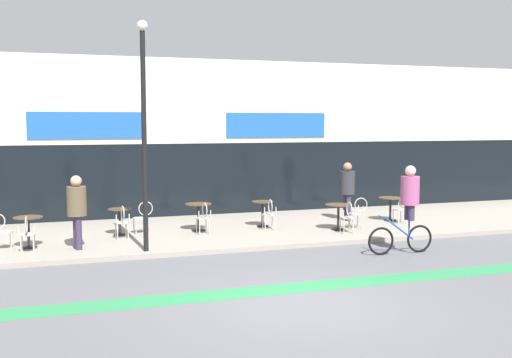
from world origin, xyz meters
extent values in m
plane|color=#5B5B60|center=(0.00, 0.00, 0.00)|extent=(120.00, 120.00, 0.00)
cube|color=gray|center=(0.00, 7.25, 0.06)|extent=(40.00, 5.50, 0.12)
cube|color=silver|center=(0.00, 12.00, 2.65)|extent=(40.00, 4.00, 5.30)
cube|color=black|center=(0.00, 10.03, 1.32)|extent=(38.80, 0.10, 2.40)
cube|color=beige|center=(0.00, 10.05, 3.12)|extent=(39.20, 0.14, 1.20)
cube|color=#1E56A3|center=(-3.14, 9.98, 3.12)|extent=(3.59, 0.08, 0.84)
cube|color=#1E56A3|center=(3.14, 9.98, 3.12)|extent=(3.59, 0.08, 0.84)
cube|color=#2D844C|center=(0.00, 1.11, 0.00)|extent=(36.00, 0.70, 0.01)
cylinder|color=black|center=(-4.79, 6.14, 0.13)|extent=(0.39, 0.39, 0.02)
cylinder|color=black|center=(-4.79, 6.14, 0.49)|extent=(0.07, 0.07, 0.75)
cylinder|color=#4C3823|center=(-4.79, 6.14, 0.88)|extent=(0.70, 0.70, 0.02)
cylinder|color=black|center=(-2.48, 7.19, 0.13)|extent=(0.35, 0.35, 0.02)
cylinder|color=black|center=(-2.48, 7.19, 0.47)|extent=(0.07, 0.07, 0.70)
cylinder|color=#4C3823|center=(-2.48, 7.19, 0.84)|extent=(0.64, 0.64, 0.02)
cylinder|color=black|center=(-0.27, 7.16, 0.13)|extent=(0.42, 0.42, 0.02)
cylinder|color=black|center=(-0.27, 7.16, 0.50)|extent=(0.07, 0.07, 0.75)
cylinder|color=#4C3823|center=(-0.27, 7.16, 0.88)|extent=(0.75, 0.75, 0.02)
cylinder|color=black|center=(1.70, 7.24, 0.13)|extent=(0.35, 0.35, 0.02)
cylinder|color=black|center=(1.70, 7.24, 0.48)|extent=(0.07, 0.07, 0.73)
cylinder|color=#4C3823|center=(1.70, 7.24, 0.86)|extent=(0.64, 0.64, 0.02)
cylinder|color=black|center=(3.61, 6.04, 0.13)|extent=(0.42, 0.42, 0.02)
cylinder|color=black|center=(3.61, 6.04, 0.48)|extent=(0.07, 0.07, 0.71)
cylinder|color=#4C3823|center=(3.61, 6.04, 0.85)|extent=(0.77, 0.77, 0.02)
cylinder|color=black|center=(5.88, 6.97, 0.13)|extent=(0.42, 0.42, 0.02)
cylinder|color=black|center=(5.88, 6.97, 0.47)|extent=(0.07, 0.07, 0.71)
cylinder|color=#4C3823|center=(5.88, 6.97, 0.84)|extent=(0.76, 0.76, 0.02)
cylinder|color=#B7B2AD|center=(-4.79, 5.59, 0.56)|extent=(0.42, 0.42, 0.03)
cylinder|color=#B7B2AD|center=(-4.93, 5.74, 0.33)|extent=(0.03, 0.03, 0.42)
cylinder|color=#B7B2AD|center=(-4.65, 5.73, 0.33)|extent=(0.03, 0.03, 0.42)
cylinder|color=#B7B2AD|center=(-4.94, 5.46, 0.33)|extent=(0.03, 0.03, 0.42)
cylinder|color=#B7B2AD|center=(-4.66, 5.45, 0.33)|extent=(0.03, 0.03, 0.42)
torus|color=#B7B2AD|center=(-4.80, 5.42, 0.82)|extent=(0.04, 0.41, 0.41)
cylinder|color=#B7B2AD|center=(-4.97, 5.43, 0.68)|extent=(0.03, 0.03, 0.23)
cylinder|color=#B7B2AD|center=(-4.63, 5.42, 0.68)|extent=(0.03, 0.03, 0.23)
cylinder|color=#B7B2AD|center=(-5.34, 6.14, 0.56)|extent=(0.45, 0.45, 0.03)
cylinder|color=#B7B2AD|center=(-5.22, 6.30, 0.33)|extent=(0.03, 0.03, 0.42)
cylinder|color=#B7B2AD|center=(-5.18, 6.02, 0.33)|extent=(0.03, 0.03, 0.42)
cylinder|color=#B7B2AD|center=(-2.48, 6.64, 0.56)|extent=(0.43, 0.43, 0.03)
cylinder|color=#B7B2AD|center=(-2.64, 6.77, 0.33)|extent=(0.03, 0.03, 0.42)
cylinder|color=#B7B2AD|center=(-2.36, 6.79, 0.33)|extent=(0.03, 0.03, 0.42)
cylinder|color=#B7B2AD|center=(-2.61, 6.49, 0.33)|extent=(0.03, 0.03, 0.42)
cylinder|color=#B7B2AD|center=(-2.33, 6.52, 0.33)|extent=(0.03, 0.03, 0.42)
torus|color=#B7B2AD|center=(-2.47, 6.47, 0.82)|extent=(0.06, 0.41, 0.41)
cylinder|color=#B7B2AD|center=(-2.64, 6.46, 0.68)|extent=(0.03, 0.03, 0.23)
cylinder|color=#B7B2AD|center=(-2.30, 6.49, 0.68)|extent=(0.03, 0.03, 0.23)
cylinder|color=#B7B2AD|center=(-1.93, 7.19, 0.56)|extent=(0.44, 0.44, 0.03)
cylinder|color=#B7B2AD|center=(-2.06, 7.04, 0.33)|extent=(0.03, 0.03, 0.42)
cylinder|color=#B7B2AD|center=(-2.09, 7.32, 0.33)|extent=(0.03, 0.03, 0.42)
cylinder|color=#B7B2AD|center=(-1.78, 7.07, 0.33)|extent=(0.03, 0.03, 0.42)
cylinder|color=#B7B2AD|center=(-1.81, 7.35, 0.33)|extent=(0.03, 0.03, 0.42)
torus|color=#B7B2AD|center=(-1.76, 7.21, 0.82)|extent=(0.41, 0.07, 0.41)
cylinder|color=#B7B2AD|center=(-1.75, 7.04, 0.68)|extent=(0.03, 0.03, 0.23)
cylinder|color=#B7B2AD|center=(-1.78, 7.38, 0.68)|extent=(0.03, 0.03, 0.23)
cylinder|color=#B7B2AD|center=(-0.27, 6.61, 0.56)|extent=(0.43, 0.43, 0.03)
cylinder|color=#B7B2AD|center=(-0.42, 6.74, 0.33)|extent=(0.03, 0.03, 0.42)
cylinder|color=#B7B2AD|center=(-0.14, 6.76, 0.33)|extent=(0.03, 0.03, 0.42)
cylinder|color=#B7B2AD|center=(-0.40, 6.46, 0.33)|extent=(0.03, 0.03, 0.42)
cylinder|color=#B7B2AD|center=(-0.12, 6.49, 0.33)|extent=(0.03, 0.03, 0.42)
torus|color=#B7B2AD|center=(-0.25, 6.44, 0.82)|extent=(0.06, 0.41, 0.41)
cylinder|color=#B7B2AD|center=(-0.42, 6.43, 0.68)|extent=(0.03, 0.03, 0.23)
cylinder|color=#B7B2AD|center=(-0.08, 6.46, 0.68)|extent=(0.03, 0.03, 0.23)
cylinder|color=#B7B2AD|center=(1.70, 6.69, 0.56)|extent=(0.43, 0.43, 0.03)
cylinder|color=#B7B2AD|center=(1.57, 6.84, 0.33)|extent=(0.03, 0.03, 0.42)
cylinder|color=#B7B2AD|center=(1.85, 6.82, 0.33)|extent=(0.03, 0.03, 0.42)
cylinder|color=#B7B2AD|center=(1.55, 6.56, 0.33)|extent=(0.03, 0.03, 0.42)
cylinder|color=#B7B2AD|center=(1.83, 6.54, 0.33)|extent=(0.03, 0.03, 0.42)
torus|color=#B7B2AD|center=(1.69, 6.52, 0.82)|extent=(0.06, 0.41, 0.41)
cylinder|color=#B7B2AD|center=(1.52, 6.54, 0.68)|extent=(0.03, 0.03, 0.23)
cylinder|color=#B7B2AD|center=(1.86, 6.51, 0.68)|extent=(0.03, 0.03, 0.23)
cylinder|color=#B7B2AD|center=(3.61, 5.49, 0.56)|extent=(0.44, 0.44, 0.03)
cylinder|color=#B7B2AD|center=(3.48, 5.64, 0.33)|extent=(0.03, 0.03, 0.42)
cylinder|color=#B7B2AD|center=(3.76, 5.61, 0.33)|extent=(0.03, 0.03, 0.42)
cylinder|color=#B7B2AD|center=(3.46, 5.36, 0.33)|extent=(0.03, 0.03, 0.42)
cylinder|color=#B7B2AD|center=(3.73, 5.34, 0.33)|extent=(0.03, 0.03, 0.42)
torus|color=#B7B2AD|center=(3.59, 5.32, 0.82)|extent=(0.07, 0.41, 0.41)
cylinder|color=#B7B2AD|center=(3.42, 5.34, 0.68)|extent=(0.03, 0.03, 0.23)
cylinder|color=#B7B2AD|center=(3.76, 5.30, 0.68)|extent=(0.03, 0.03, 0.23)
cylinder|color=#B7B2AD|center=(4.16, 6.04, 0.56)|extent=(0.43, 0.43, 0.03)
cylinder|color=#B7B2AD|center=(4.01, 5.91, 0.33)|extent=(0.03, 0.03, 0.42)
cylinder|color=#B7B2AD|center=(4.03, 6.19, 0.33)|extent=(0.03, 0.03, 0.42)
cylinder|color=#B7B2AD|center=(4.29, 5.89, 0.33)|extent=(0.03, 0.03, 0.42)
cylinder|color=#B7B2AD|center=(4.31, 6.17, 0.33)|extent=(0.03, 0.03, 0.42)
torus|color=#B7B2AD|center=(4.33, 6.03, 0.82)|extent=(0.41, 0.06, 0.41)
cylinder|color=#B7B2AD|center=(4.32, 5.86, 0.68)|extent=(0.03, 0.03, 0.23)
cylinder|color=#B7B2AD|center=(4.34, 6.20, 0.68)|extent=(0.03, 0.03, 0.23)
cylinder|color=#B7B2AD|center=(5.88, 6.42, 0.56)|extent=(0.42, 0.42, 0.03)
cylinder|color=#B7B2AD|center=(5.73, 6.56, 0.33)|extent=(0.03, 0.03, 0.42)
cylinder|color=#B7B2AD|center=(6.01, 6.57, 0.33)|extent=(0.03, 0.03, 0.42)
cylinder|color=#B7B2AD|center=(5.75, 6.28, 0.33)|extent=(0.03, 0.03, 0.42)
cylinder|color=#B7B2AD|center=(6.03, 6.29, 0.33)|extent=(0.03, 0.03, 0.42)
torus|color=#B7B2AD|center=(5.89, 6.25, 0.82)|extent=(0.05, 0.41, 0.41)
cylinder|color=#B7B2AD|center=(5.72, 6.24, 0.68)|extent=(0.03, 0.03, 0.23)
cylinder|color=#B7B2AD|center=(6.06, 6.26, 0.68)|extent=(0.03, 0.03, 0.23)
cylinder|color=black|center=(-2.09, 4.86, 2.75)|extent=(0.12, 0.12, 5.26)
sphere|color=beige|center=(-2.09, 4.86, 5.46)|extent=(0.26, 0.26, 0.26)
torus|color=black|center=(3.35, 3.16, 0.34)|extent=(0.69, 0.07, 0.69)
torus|color=black|center=(4.41, 3.13, 0.34)|extent=(0.69, 0.07, 0.69)
cylinder|color=#23519E|center=(3.83, 3.15, 0.63)|extent=(0.82, 0.07, 0.62)
cylinder|color=#23519E|center=(4.11, 3.14, 0.58)|extent=(0.04, 0.04, 0.48)
cylinder|color=#23519E|center=(3.40, 3.16, 0.93)|extent=(0.04, 0.48, 0.03)
cylinder|color=#382D47|center=(4.11, 3.05, 1.02)|extent=(0.16, 0.16, 0.38)
cylinder|color=#382D47|center=(4.12, 3.23, 1.02)|extent=(0.16, 0.16, 0.38)
cylinder|color=#A84C7F|center=(4.11, 3.14, 1.56)|extent=(0.47, 0.47, 0.70)
sphere|color=beige|center=(4.11, 3.14, 2.04)|extent=(0.26, 0.26, 0.26)
cylinder|color=#382D47|center=(4.59, 7.53, 0.54)|extent=(0.17, 0.17, 0.84)
cylinder|color=#382D47|center=(4.59, 7.34, 0.54)|extent=(0.17, 0.17, 0.84)
cylinder|color=#2D2D33|center=(4.59, 7.43, 1.32)|extent=(0.48, 0.48, 0.73)
sphere|color=#9E7051|center=(4.59, 7.43, 1.82)|extent=(0.27, 0.27, 0.27)
cylinder|color=#382D47|center=(-3.62, 5.52, 0.53)|extent=(0.20, 0.20, 0.83)
cylinder|color=#382D47|center=(-3.67, 5.69, 0.53)|extent=(0.20, 0.20, 0.83)
cylinder|color=brown|center=(-3.64, 5.60, 1.30)|extent=(0.57, 0.57, 0.72)
sphere|color=tan|center=(-3.64, 5.60, 1.80)|extent=(0.27, 0.27, 0.27)
camera|label=1|loc=(-4.01, -9.48, 3.22)|focal=42.00mm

